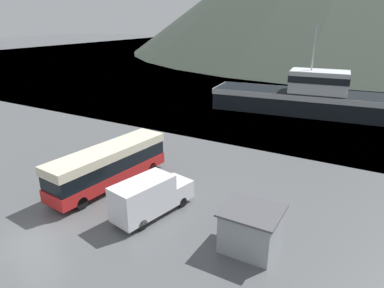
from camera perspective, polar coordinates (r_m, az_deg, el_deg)
name	(u,v)px	position (r m, az deg, el deg)	size (l,w,h in m)	color
ground_plane	(37,240)	(22.70, -24.38, -14.40)	(400.00, 400.00, 0.00)	#515456
water_surface	(347,50)	(151.75, 24.40, 14.04)	(240.00, 240.00, 0.00)	#3D5160
tour_bus	(109,164)	(26.81, -13.65, -3.32)	(3.39, 10.38, 3.10)	red
delivery_van	(150,196)	(22.58, -7.03, -8.61)	(3.10, 6.13, 2.65)	silver
fishing_boat	(302,96)	(48.95, 17.91, 7.54)	(23.46, 8.65, 11.76)	black
storage_bin	(117,146)	(33.39, -12.47, -0.41)	(1.25, 1.37, 1.34)	teal
dock_kiosk	(251,228)	(19.87, 9.83, -13.69)	(3.20, 3.03, 2.44)	#93999E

